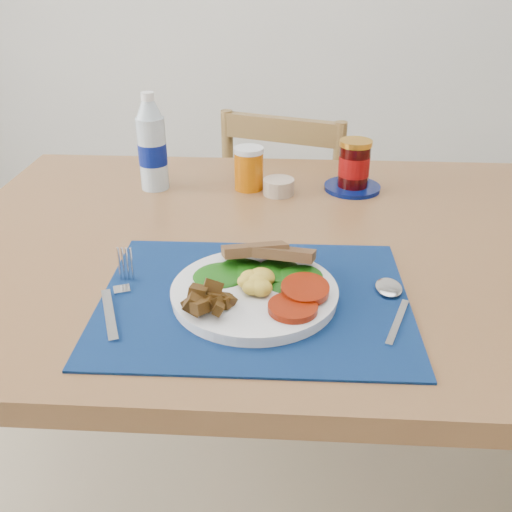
{
  "coord_description": "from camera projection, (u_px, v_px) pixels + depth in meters",
  "views": [
    {
      "loc": [
        -0.06,
        -0.74,
        1.22
      ],
      "look_at": [
        -0.11,
        0.03,
        0.8
      ],
      "focal_mm": 40.0,
      "sensor_mm": 36.0,
      "label": 1
    }
  ],
  "objects": [
    {
      "name": "spoon",
      "position": [
        391.0,
        299.0,
        0.85
      ],
      "size": [
        0.05,
        0.17,
        0.01
      ],
      "rotation": [
        0.0,
        0.0,
        -0.36
      ],
      "color": "#B2B5BA",
      "rests_on": "placemat"
    },
    {
      "name": "fork",
      "position": [
        118.0,
        298.0,
        0.85
      ],
      "size": [
        0.06,
        0.19,
        0.0
      ],
      "rotation": [
        0.0,
        0.0,
        0.37
      ],
      "color": "#B2B5BA",
      "rests_on": "placemat"
    },
    {
      "name": "ramekin",
      "position": [
        279.0,
        187.0,
        1.23
      ],
      "size": [
        0.07,
        0.07,
        0.03
      ],
      "primitive_type": "cylinder",
      "color": "tan",
      "rests_on": "table"
    },
    {
      "name": "juice_glass",
      "position": [
        249.0,
        170.0,
        1.24
      ],
      "size": [
        0.06,
        0.06,
        0.09
      ],
      "primitive_type": "cylinder",
      "color": "#BD5B05",
      "rests_on": "table"
    },
    {
      "name": "chair_far",
      "position": [
        290.0,
        211.0,
        1.71
      ],
      "size": [
        0.47,
        0.46,
        1.01
      ],
      "rotation": [
        0.0,
        0.0,
        2.83
      ],
      "color": "brown",
      "rests_on": "ground"
    },
    {
      "name": "placemat",
      "position": [
        254.0,
        299.0,
        0.86
      ],
      "size": [
        0.47,
        0.37,
        0.0
      ],
      "primitive_type": "cube",
      "rotation": [
        0.0,
        0.0,
        0.01
      ],
      "color": "black",
      "rests_on": "table"
    },
    {
      "name": "water_bottle",
      "position": [
        152.0,
        147.0,
        1.22
      ],
      "size": [
        0.06,
        0.06,
        0.21
      ],
      "color": "#ADBFCC",
      "rests_on": "table"
    },
    {
      "name": "table",
      "position": [
        319.0,
        278.0,
        1.08
      ],
      "size": [
        1.4,
        0.9,
        0.75
      ],
      "color": "brown",
      "rests_on": "ground"
    },
    {
      "name": "breakfast_plate",
      "position": [
        251.0,
        289.0,
        0.85
      ],
      "size": [
        0.25,
        0.25,
        0.06
      ],
      "rotation": [
        0.0,
        0.0,
        0.08
      ],
      "color": "silver",
      "rests_on": "placemat"
    },
    {
      "name": "jam_on_saucer",
      "position": [
        354.0,
        168.0,
        1.23
      ],
      "size": [
        0.12,
        0.12,
        0.11
      ],
      "color": "#04104D",
      "rests_on": "table"
    }
  ]
}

